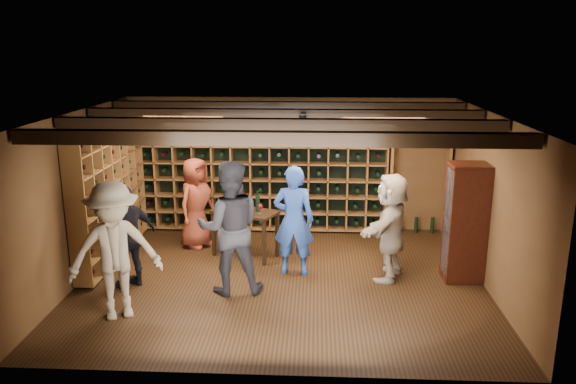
{
  "coord_description": "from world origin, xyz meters",
  "views": [
    {
      "loc": [
        0.5,
        -7.81,
        3.45
      ],
      "look_at": [
        0.09,
        0.2,
        1.32
      ],
      "focal_mm": 35.0,
      "sensor_mm": 36.0,
      "label": 1
    }
  ],
  "objects_px": {
    "man_blue_shirt": "(294,221)",
    "guest_beige": "(391,226)",
    "guest_woman_black": "(129,237)",
    "display_cabinet": "(465,225)",
    "tasting_table": "(245,215)",
    "guest_khaki": "(115,251)",
    "guest_red_floral": "(196,203)",
    "man_grey_suit": "(230,228)"
  },
  "relations": [
    {
      "from": "guest_woman_black",
      "to": "guest_khaki",
      "type": "bearing_deg",
      "value": 44.71
    },
    {
      "from": "man_grey_suit",
      "to": "display_cabinet",
      "type": "bearing_deg",
      "value": -179.9
    },
    {
      "from": "man_grey_suit",
      "to": "guest_red_floral",
      "type": "relative_size",
      "value": 1.21
    },
    {
      "from": "man_blue_shirt",
      "to": "man_grey_suit",
      "type": "xyz_separation_m",
      "value": [
        -0.87,
        -0.69,
        0.1
      ]
    },
    {
      "from": "man_grey_suit",
      "to": "tasting_table",
      "type": "xyz_separation_m",
      "value": [
        0.03,
        1.37,
        -0.24
      ]
    },
    {
      "from": "man_blue_shirt",
      "to": "guest_khaki",
      "type": "xyz_separation_m",
      "value": [
        -2.21,
        -1.54,
        0.05
      ]
    },
    {
      "from": "guest_woman_black",
      "to": "display_cabinet",
      "type": "bearing_deg",
      "value": 132.48
    },
    {
      "from": "display_cabinet",
      "to": "tasting_table",
      "type": "xyz_separation_m",
      "value": [
        -3.37,
        0.77,
        -0.14
      ]
    },
    {
      "from": "guest_woman_black",
      "to": "guest_khaki",
      "type": "distance_m",
      "value": 0.94
    },
    {
      "from": "display_cabinet",
      "to": "man_blue_shirt",
      "type": "height_order",
      "value": "display_cabinet"
    },
    {
      "from": "tasting_table",
      "to": "man_grey_suit",
      "type": "bearing_deg",
      "value": -67.18
    },
    {
      "from": "guest_woman_black",
      "to": "guest_beige",
      "type": "bearing_deg",
      "value": 134.16
    },
    {
      "from": "man_grey_suit",
      "to": "guest_woman_black",
      "type": "distance_m",
      "value": 1.49
    },
    {
      "from": "display_cabinet",
      "to": "man_grey_suit",
      "type": "height_order",
      "value": "man_grey_suit"
    },
    {
      "from": "man_blue_shirt",
      "to": "guest_red_floral",
      "type": "height_order",
      "value": "man_blue_shirt"
    },
    {
      "from": "man_blue_shirt",
      "to": "guest_red_floral",
      "type": "relative_size",
      "value": 1.08
    },
    {
      "from": "man_grey_suit",
      "to": "tasting_table",
      "type": "relative_size",
      "value": 1.62
    },
    {
      "from": "display_cabinet",
      "to": "guest_red_floral",
      "type": "relative_size",
      "value": 1.11
    },
    {
      "from": "guest_khaki",
      "to": "tasting_table",
      "type": "xyz_separation_m",
      "value": [
        1.38,
        2.22,
        -0.19
      ]
    },
    {
      "from": "display_cabinet",
      "to": "man_blue_shirt",
      "type": "distance_m",
      "value": 2.54
    },
    {
      "from": "man_blue_shirt",
      "to": "guest_beige",
      "type": "height_order",
      "value": "man_blue_shirt"
    },
    {
      "from": "display_cabinet",
      "to": "guest_beige",
      "type": "xyz_separation_m",
      "value": [
        -1.08,
        -0.0,
        -0.04
      ]
    },
    {
      "from": "guest_red_floral",
      "to": "guest_khaki",
      "type": "relative_size",
      "value": 0.87
    },
    {
      "from": "man_grey_suit",
      "to": "guest_red_floral",
      "type": "distance_m",
      "value": 2.02
    },
    {
      "from": "display_cabinet",
      "to": "guest_red_floral",
      "type": "height_order",
      "value": "display_cabinet"
    },
    {
      "from": "guest_woman_black",
      "to": "tasting_table",
      "type": "height_order",
      "value": "guest_woman_black"
    },
    {
      "from": "guest_red_floral",
      "to": "guest_woman_black",
      "type": "height_order",
      "value": "guest_red_floral"
    },
    {
      "from": "guest_woman_black",
      "to": "guest_beige",
      "type": "distance_m",
      "value": 3.84
    },
    {
      "from": "guest_beige",
      "to": "tasting_table",
      "type": "distance_m",
      "value": 2.42
    },
    {
      "from": "man_blue_shirt",
      "to": "man_grey_suit",
      "type": "bearing_deg",
      "value": 42.63
    },
    {
      "from": "display_cabinet",
      "to": "tasting_table",
      "type": "bearing_deg",
      "value": 167.15
    },
    {
      "from": "guest_khaki",
      "to": "display_cabinet",
      "type": "bearing_deg",
      "value": -7.5
    },
    {
      "from": "man_grey_suit",
      "to": "guest_khaki",
      "type": "distance_m",
      "value": 1.59
    },
    {
      "from": "man_blue_shirt",
      "to": "guest_red_floral",
      "type": "bearing_deg",
      "value": -28.94
    },
    {
      "from": "display_cabinet",
      "to": "guest_woman_black",
      "type": "distance_m",
      "value": 4.91
    },
    {
      "from": "man_blue_shirt",
      "to": "guest_khaki",
      "type": "height_order",
      "value": "guest_khaki"
    },
    {
      "from": "guest_red_floral",
      "to": "guest_beige",
      "type": "distance_m",
      "value": 3.41
    },
    {
      "from": "guest_khaki",
      "to": "guest_red_floral",
      "type": "bearing_deg",
      "value": 55.26
    },
    {
      "from": "man_blue_shirt",
      "to": "tasting_table",
      "type": "height_order",
      "value": "man_blue_shirt"
    },
    {
      "from": "man_blue_shirt",
      "to": "man_grey_suit",
      "type": "relative_size",
      "value": 0.89
    },
    {
      "from": "man_grey_suit",
      "to": "man_blue_shirt",
      "type": "bearing_deg",
      "value": -151.33
    },
    {
      "from": "man_grey_suit",
      "to": "guest_red_floral",
      "type": "bearing_deg",
      "value": -74.56
    }
  ]
}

